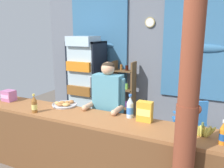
{
  "coord_description": "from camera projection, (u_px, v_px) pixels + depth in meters",
  "views": [
    {
      "loc": [
        1.57,
        -1.99,
        1.99
      ],
      "look_at": [
        0.17,
        0.93,
        1.25
      ],
      "focal_mm": 37.13,
      "sensor_mm": 36.0,
      "label": 1
    }
  ],
  "objects": [
    {
      "name": "plastic_lawn_chair",
      "position": [
        191.0,
        120.0,
        4.02
      ],
      "size": [
        0.61,
        0.61,
        0.86
      ],
      "color": "#3884D6",
      "rests_on": "ground"
    },
    {
      "name": "snack_box_choco_powder",
      "position": [
        145.0,
        111.0,
        2.82
      ],
      "size": [
        0.19,
        0.11,
        0.25
      ],
      "color": "gold",
      "rests_on": "stall_counter"
    },
    {
      "name": "back_wall_curtained",
      "position": [
        144.0,
        55.0,
        5.01
      ],
      "size": [
        4.86,
        0.22,
        2.89
      ],
      "color": "slate",
      "rests_on": "ground"
    },
    {
      "name": "bottle_shelf_rack",
      "position": [
        124.0,
        91.0,
        5.08
      ],
      "size": [
        0.48,
        0.28,
        1.37
      ],
      "color": "brown",
      "rests_on": "ground"
    },
    {
      "name": "shopkeeper",
      "position": [
        108.0,
        102.0,
        3.35
      ],
      "size": [
        0.53,
        0.42,
        1.58
      ],
      "color": "#28282D",
      "rests_on": "ground"
    },
    {
      "name": "stall_counter",
      "position": [
        89.0,
        145.0,
        2.96
      ],
      "size": [
        3.5,
        0.56,
        0.91
      ],
      "color": "#935B33",
      "rests_on": "ground"
    },
    {
      "name": "pastry_tray",
      "position": [
        65.0,
        104.0,
        3.43
      ],
      "size": [
        0.37,
        0.37,
        0.07
      ],
      "color": "#BCBCC1",
      "rests_on": "stall_counter"
    },
    {
      "name": "soda_bottle_iced_tea",
      "position": [
        34.0,
        105.0,
        3.13
      ],
      "size": [
        0.08,
        0.08,
        0.26
      ],
      "color": "brown",
      "rests_on": "stall_counter"
    },
    {
      "name": "soda_bottle_orange_soda",
      "position": [
        223.0,
        134.0,
        2.24
      ],
      "size": [
        0.06,
        0.06,
        0.25
      ],
      "color": "orange",
      "rests_on": "stall_counter"
    },
    {
      "name": "banana_bunch",
      "position": [
        202.0,
        131.0,
        2.42
      ],
      "size": [
        0.27,
        0.06,
        0.16
      ],
      "color": "#CCC14C",
      "rests_on": "stall_counter"
    },
    {
      "name": "soda_bottle_water",
      "position": [
        130.0,
        108.0,
        2.94
      ],
      "size": [
        0.09,
        0.09,
        0.31
      ],
      "color": "silver",
      "rests_on": "stall_counter"
    },
    {
      "name": "ground_plane",
      "position": [
        108.0,
        154.0,
        3.84
      ],
      "size": [
        7.25,
        7.25,
        0.0
      ],
      "primitive_type": "plane",
      "color": "#665B51"
    },
    {
      "name": "drink_fridge",
      "position": [
        86.0,
        76.0,
        5.08
      ],
      "size": [
        0.68,
        0.7,
        1.9
      ],
      "color": "black",
      "rests_on": "ground"
    },
    {
      "name": "snack_box_wafer",
      "position": [
        9.0,
        96.0,
        3.67
      ],
      "size": [
        0.19,
        0.16,
        0.17
      ],
      "color": "#B76699",
      "rests_on": "stall_counter"
    },
    {
      "name": "timber_post",
      "position": [
        187.0,
        111.0,
        2.06
      ],
      "size": [
        0.22,
        0.2,
        2.72
      ],
      "color": "brown",
      "rests_on": "ground"
    }
  ]
}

